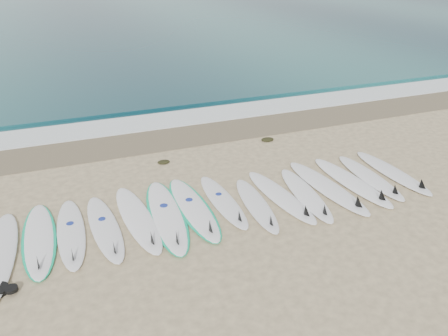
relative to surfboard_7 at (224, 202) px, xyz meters
name	(u,v)px	position (x,y,z in m)	size (l,w,h in m)	color
ground	(225,207)	(-0.03, -0.13, -0.05)	(120.00, 120.00, 0.00)	tan
ocean	(85,15)	(-0.03, 32.37, -0.04)	(120.00, 55.00, 0.03)	#164C52
wet_sand_band	(174,137)	(-0.03, 3.97, -0.05)	(120.00, 1.80, 0.01)	brown
foam_band	(162,121)	(-0.03, 5.37, -0.03)	(120.00, 1.40, 0.04)	silver
wave_crest	(152,106)	(-0.03, 6.87, 0.00)	(120.00, 1.00, 0.10)	#164C52
surfboard_1	(39,239)	(-3.65, -0.03, 0.00)	(0.63, 2.56, 0.33)	white
surfboard_2	(71,233)	(-3.09, -0.06, 0.00)	(0.54, 2.47, 0.32)	white
surfboard_3	(105,228)	(-2.47, -0.12, 0.00)	(0.69, 2.52, 0.32)	white
surfboard_4	(138,219)	(-1.82, -0.03, 0.01)	(0.79, 2.73, 0.34)	white
surfboard_5	(167,215)	(-1.26, -0.09, 0.00)	(0.86, 2.92, 0.37)	white
surfboard_6	(194,208)	(-0.67, -0.02, 0.00)	(0.73, 2.72, 0.34)	white
surfboard_7	(224,202)	(0.00, 0.00, 0.00)	(0.56, 2.40, 0.31)	white
surfboard_8	(257,205)	(0.60, -0.38, 0.00)	(0.67, 2.33, 0.29)	silver
surfboard_9	(282,197)	(1.24, -0.26, 0.00)	(0.78, 2.58, 0.32)	white
surfboard_10	(307,195)	(1.78, -0.37, 0.00)	(0.76, 2.50, 0.32)	white
surfboard_11	(329,188)	(2.40, -0.28, 0.01)	(0.81, 2.82, 0.36)	white
surfboard_12	(353,182)	(3.06, -0.25, 0.01)	(0.74, 2.70, 0.34)	white
surfboard_13	(371,178)	(3.60, -0.21, 0.00)	(0.58, 2.45, 0.31)	white
surfboard_14	(394,173)	(4.27, -0.20, 0.00)	(0.59, 2.54, 0.32)	white
seaweed_near	(164,162)	(-0.71, 2.40, -0.02)	(0.31, 0.24, 0.06)	black
seaweed_far	(268,139)	(2.38, 2.78, -0.02)	(0.37, 0.28, 0.07)	black
leash_coil	(1,290)	(-4.21, -1.25, 0.00)	(0.46, 0.36, 0.11)	black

